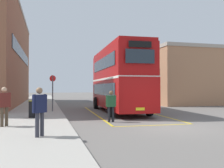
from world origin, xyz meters
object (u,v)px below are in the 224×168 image
Objects in this scene: litter_bin at (33,109)px; bus_stop_sign at (53,90)px; double_decker_bus at (119,79)px; single_deck_bus at (110,89)px; pedestrian_waiting_near at (4,104)px; pedestrian_boarding at (111,104)px; pedestrian_waiting_far at (40,108)px.

litter_bin is 3.83m from bus_stop_sign.
double_decker_bus is 16.61m from single_deck_bus.
pedestrian_waiting_near is 6.96m from bus_stop_sign.
double_decker_bus is 3.90× the size of bus_stop_sign.
pedestrian_waiting_far reaches higher than pedestrian_boarding.
pedestrian_waiting_near is 1.78× the size of litter_bin.
double_decker_bus is 4.93m from bus_stop_sign.
litter_bin is (1.04, 3.09, -0.51)m from pedestrian_waiting_near.
pedestrian_waiting_near is 1.01× the size of pedestrian_waiting_far.
pedestrian_waiting_near is at bearing -167.54° from pedestrian_boarding.
single_deck_bus is 26.95m from pedestrian_waiting_far.
double_decker_bus reaches higher than litter_bin.
bus_stop_sign is (-2.89, 5.45, 0.73)m from pedestrian_boarding.
pedestrian_waiting_far is at bearing -94.12° from bus_stop_sign.
single_deck_bus reaches higher than pedestrian_boarding.
pedestrian_waiting_near is at bearing -137.93° from double_decker_bus.
single_deck_bus is 24.96m from pedestrian_waiting_near.
litter_bin is (-0.51, 5.87, -0.50)m from pedestrian_waiting_far.
pedestrian_boarding reaches higher than litter_bin.
bus_stop_sign reaches higher than pedestrian_waiting_far.
double_decker_bus is 10.80m from pedestrian_waiting_far.
double_decker_bus is 7.14m from litter_bin.
double_decker_bus reaches higher than pedestrian_boarding.
pedestrian_boarding is 0.98× the size of pedestrian_waiting_far.
pedestrian_waiting_far is at bearing -109.61° from single_deck_bus.
bus_stop_sign is at bearing 71.22° from litter_bin.
pedestrian_waiting_far is at bearing -121.10° from double_decker_bus.
double_decker_bus is 1.06× the size of single_deck_bus.
single_deck_bus is 5.57× the size of pedestrian_waiting_far.
pedestrian_waiting_far is at bearing -60.91° from pedestrian_waiting_near.
single_deck_bus is at bearing 63.91° from litter_bin.
litter_bin is (-9.55, -19.51, -1.01)m from single_deck_bus.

